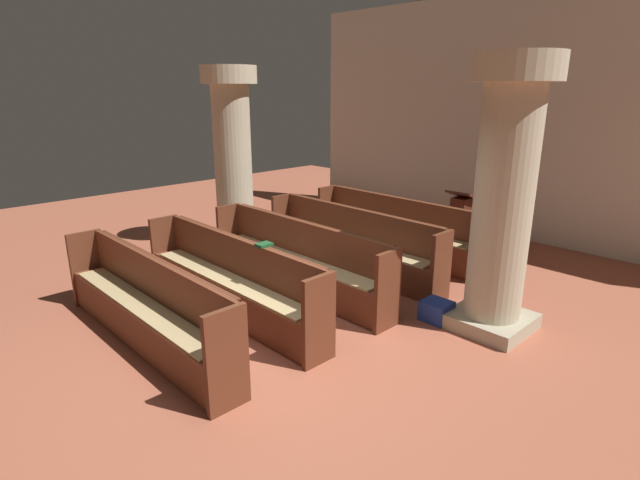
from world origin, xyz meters
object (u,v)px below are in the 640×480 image
object	(u,v)px
pew_row_3	(230,276)
pew_row_1	(351,240)
hymn_book	(264,245)
lectern	(459,225)
pew_row_0	(396,226)
pew_row_4	(145,302)
pew_row_2	(297,256)
pillar_far_side	(233,155)
kneeler_box_blue	(436,311)
pillar_aisle_side	(504,195)

from	to	relation	value
pew_row_3	pew_row_1	bearing A→B (deg)	90.00
pew_row_1	hymn_book	xyz separation A→B (m)	(0.48, -2.07, 0.49)
pew_row_3	lectern	xyz separation A→B (m)	(0.59, 4.48, -0.07)
pew_row_1	lectern	world-z (taller)	lectern
pew_row_0	pew_row_4	distance (m)	4.52
pew_row_2	pew_row_4	xyz separation A→B (m)	(0.00, -2.26, 0.00)
pew_row_0	pew_row_3	bearing A→B (deg)	-90.00
pillar_far_side	lectern	xyz separation A→B (m)	(3.04, 2.69, -1.20)
pew_row_2	hymn_book	distance (m)	1.17
pew_row_3	pillar_far_side	world-z (taller)	pillar_far_side
pew_row_2	pew_row_0	bearing A→B (deg)	90.00
pew_row_3	kneeler_box_blue	xyz separation A→B (m)	(1.94, 1.75, -0.40)
lectern	pew_row_2	bearing A→B (deg)	-99.97
pillar_far_side	kneeler_box_blue	distance (m)	4.64
pillar_aisle_side	lectern	size ratio (longest dim) A/B	2.92
pew_row_0	kneeler_box_blue	distance (m)	2.57
pillar_aisle_side	hymn_book	distance (m)	2.82
pew_row_1	pew_row_3	xyz separation A→B (m)	(0.00, -2.26, 0.00)
pew_row_3	hymn_book	bearing A→B (deg)	21.21
pillar_aisle_side	hymn_book	world-z (taller)	pillar_aisle_side
pew_row_0	pillar_far_side	xyz separation A→B (m)	(-2.45, -1.60, 1.13)
pew_row_1	pew_row_4	world-z (taller)	same
pew_row_4	lectern	world-z (taller)	lectern
lectern	hymn_book	distance (m)	4.33
pew_row_4	pew_row_3	bearing A→B (deg)	90.00
pew_row_4	hymn_book	size ratio (longest dim) A/B	18.01
pew_row_4	pillar_far_side	size ratio (longest dim) A/B	1.06
pew_row_3	pew_row_2	bearing A→B (deg)	90.00
pillar_aisle_side	lectern	world-z (taller)	pillar_aisle_side
pew_row_1	pew_row_4	xyz separation A→B (m)	(0.00, -3.39, 0.00)
pillar_aisle_side	pillar_far_side	size ratio (longest dim) A/B	1.00
pew_row_0	lectern	size ratio (longest dim) A/B	3.10
pew_row_0	pew_row_4	world-z (taller)	same
pew_row_2	lectern	size ratio (longest dim) A/B	3.10
pew_row_0	pew_row_1	xyz separation A→B (m)	(0.00, -1.13, 0.00)
pew_row_4	pillar_aisle_side	distance (m)	4.20
hymn_book	pillar_aisle_side	bearing A→B (deg)	42.78
pew_row_1	pillar_far_side	xyz separation A→B (m)	(-2.45, -0.47, 1.13)
lectern	hymn_book	size ratio (longest dim) A/B	5.81
pew_row_1	pew_row_3	size ratio (longest dim) A/B	1.00
pew_row_2	pillar_far_side	xyz separation A→B (m)	(-2.45, 0.66, 1.13)
pew_row_2	hymn_book	size ratio (longest dim) A/B	18.01
pew_row_3	pillar_aisle_side	world-z (taller)	pillar_aisle_side
pew_row_3	pew_row_4	distance (m)	1.13
pew_row_2	pillar_aisle_side	distance (m)	2.89
lectern	pew_row_3	bearing A→B (deg)	-97.49
pillar_aisle_side	lectern	xyz separation A→B (m)	(-1.91, 2.43, -1.20)
pew_row_0	kneeler_box_blue	xyz separation A→B (m)	(1.94, -1.65, -0.40)
pew_row_1	pillar_aisle_side	bearing A→B (deg)	-4.76
pew_row_1	pew_row_2	bearing A→B (deg)	-90.00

